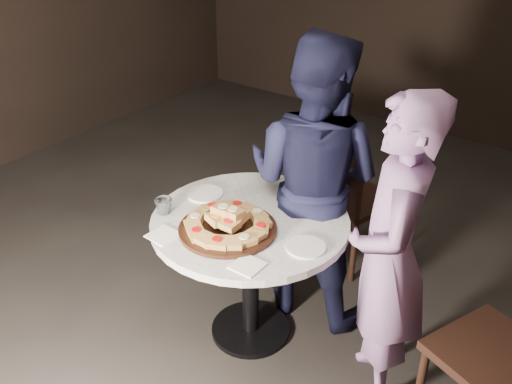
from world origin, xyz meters
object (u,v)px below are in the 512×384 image
diner_navy (313,181)px  diner_teal (390,258)px  serving_board (228,229)px  table (250,241)px  water_glass (164,206)px  focaccia_pile (228,222)px  chair_far (346,194)px

diner_navy → diner_teal: 0.71m
diner_navy → diner_teal: size_ratio=1.05×
serving_board → diner_navy: 0.59m
table → serving_board: (-0.02, -0.15, 0.15)m
serving_board → water_glass: 0.37m
table → diner_teal: 0.74m
focaccia_pile → diner_teal: diner_teal is taller
chair_far → diner_navy: diner_navy is taller
table → chair_far: 0.89m
water_glass → diner_teal: bearing=14.9°
table → diner_teal: (0.72, 0.07, 0.17)m
diner_navy → chair_far: bearing=-91.7°
serving_board → chair_far: (0.10, 1.03, -0.24)m
serving_board → water_glass: water_glass is taller
table → water_glass: (-0.38, -0.22, 0.18)m
table → water_glass: 0.48m
water_glass → diner_navy: diner_navy is taller
diner_teal → water_glass: bearing=-99.5°
focaccia_pile → water_glass: bearing=-169.4°
table → diner_navy: bearing=75.7°
chair_far → diner_teal: diner_teal is taller
diner_teal → focaccia_pile: bearing=-97.4°
table → serving_board: 0.22m
diner_teal → chair_far: bearing=-166.0°
table → diner_teal: size_ratio=0.85×
water_glass → chair_far: bearing=67.0°
table → chair_far: (0.08, 0.88, -0.09)m
water_glass → diner_teal: 1.14m
focaccia_pile → diner_navy: bearing=77.5°
serving_board → diner_teal: bearing=17.0°
serving_board → water_glass: size_ratio=5.31×
serving_board → chair_far: bearing=84.3°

